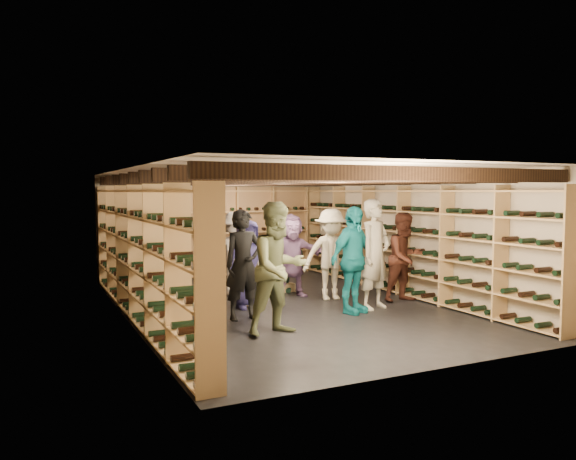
# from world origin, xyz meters

# --- Properties ---
(ground) EXTENTS (8.00, 8.00, 0.00)m
(ground) POSITION_xyz_m (0.00, 0.00, 0.00)
(ground) COLOR black
(ground) RESTS_ON ground
(walls) EXTENTS (5.52, 8.02, 2.40)m
(walls) POSITION_xyz_m (0.00, 0.00, 1.20)
(walls) COLOR tan
(walls) RESTS_ON ground
(ceiling) EXTENTS (5.50, 8.00, 0.01)m
(ceiling) POSITION_xyz_m (0.00, 0.00, 2.40)
(ceiling) COLOR beige
(ceiling) RESTS_ON walls
(ceiling_joists) EXTENTS (5.40, 7.12, 0.18)m
(ceiling_joists) POSITION_xyz_m (0.00, 0.00, 2.26)
(ceiling_joists) COLOR black
(ceiling_joists) RESTS_ON ground
(wine_rack_left) EXTENTS (0.32, 7.50, 2.15)m
(wine_rack_left) POSITION_xyz_m (-2.57, 0.00, 1.08)
(wine_rack_left) COLOR tan
(wine_rack_left) RESTS_ON ground
(wine_rack_right) EXTENTS (0.32, 7.50, 2.15)m
(wine_rack_right) POSITION_xyz_m (2.57, 0.00, 1.08)
(wine_rack_right) COLOR tan
(wine_rack_right) RESTS_ON ground
(wine_rack_back) EXTENTS (4.70, 0.30, 2.15)m
(wine_rack_back) POSITION_xyz_m (0.00, 3.83, 1.07)
(wine_rack_back) COLOR tan
(wine_rack_back) RESTS_ON ground
(crate_stack_left) EXTENTS (0.54, 0.40, 0.85)m
(crate_stack_left) POSITION_xyz_m (0.26, 1.49, 0.42)
(crate_stack_left) COLOR #A18255
(crate_stack_left) RESTS_ON ground
(crate_stack_right) EXTENTS (0.53, 0.37, 0.51)m
(crate_stack_right) POSITION_xyz_m (0.23, 1.79, 0.26)
(crate_stack_right) COLOR #A18255
(crate_stack_right) RESTS_ON ground
(crate_loose) EXTENTS (0.54, 0.40, 0.17)m
(crate_loose) POSITION_xyz_m (0.51, 1.30, 0.09)
(crate_loose) COLOR #A18255
(crate_loose) RESTS_ON ground
(person_1) EXTENTS (0.65, 0.44, 1.76)m
(person_1) POSITION_xyz_m (-1.05, -0.67, 0.88)
(person_1) COLOR black
(person_1) RESTS_ON ground
(person_2) EXTENTS (1.03, 0.87, 1.90)m
(person_2) POSITION_xyz_m (-0.93, -1.76, 0.95)
(person_2) COLOR #4F5737
(person_2) RESTS_ON ground
(person_3) EXTENTS (1.22, 0.87, 1.71)m
(person_3) POSITION_xyz_m (1.03, 0.16, 0.86)
(person_3) COLOR beige
(person_3) RESTS_ON ground
(person_4) EXTENTS (1.14, 0.79, 1.80)m
(person_4) POSITION_xyz_m (0.77, -1.02, 0.90)
(person_4) COLOR #0F6D75
(person_4) RESTS_ON ground
(person_5) EXTENTS (1.48, 0.93, 1.52)m
(person_5) POSITION_xyz_m (-1.80, 0.87, 0.76)
(person_5) COLOR brown
(person_5) RESTS_ON ground
(person_6) EXTENTS (0.80, 0.56, 1.56)m
(person_6) POSITION_xyz_m (-0.67, 0.14, 0.78)
(person_6) COLOR #221F4E
(person_6) RESTS_ON ground
(person_7) EXTENTS (0.81, 0.67, 1.91)m
(person_7) POSITION_xyz_m (1.31, -0.90, 0.96)
(person_7) COLOR gray
(person_7) RESTS_ON ground
(person_8) EXTENTS (0.84, 0.68, 1.66)m
(person_8) POSITION_xyz_m (2.18, -0.59, 0.83)
(person_8) COLOR #3F1D14
(person_8) RESTS_ON ground
(person_9) EXTENTS (1.10, 0.69, 1.64)m
(person_9) POSITION_xyz_m (-0.48, 1.30, 0.82)
(person_9) COLOR #A09892
(person_9) RESTS_ON ground
(person_10) EXTENTS (0.98, 0.62, 1.55)m
(person_10) POSITION_xyz_m (0.51, 1.30, 0.77)
(person_10) COLOR #274E3B
(person_10) RESTS_ON ground
(person_11) EXTENTS (1.56, 0.74, 1.61)m
(person_11) POSITION_xyz_m (0.49, 0.75, 0.81)
(person_11) COLOR slate
(person_11) RESTS_ON ground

